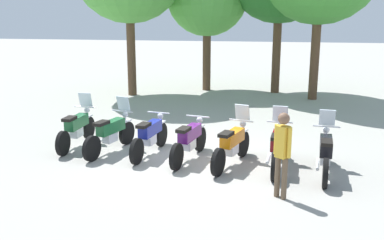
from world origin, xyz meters
name	(u,v)px	position (x,y,z in m)	size (l,w,h in m)	color
ground_plane	(189,160)	(0.00, 0.00, 0.00)	(80.00, 80.00, 0.00)	#9E9B93
motorcycle_0	(77,128)	(-3.17, 0.69, 0.52)	(0.62, 2.19, 1.37)	black
motorcycle_1	(111,133)	(-2.10, 0.37, 0.52)	(0.84, 2.13, 1.37)	black
motorcycle_2	(150,135)	(-1.05, 0.32, 0.50)	(0.71, 2.18, 0.99)	black
motorcycle_3	(189,140)	(0.00, 0.07, 0.50)	(0.77, 2.16, 0.99)	black
motorcycle_4	(232,144)	(1.07, -0.16, 0.52)	(0.87, 2.11, 1.37)	black
motorcycle_5	(277,147)	(2.11, -0.20, 0.52)	(0.62, 2.19, 1.37)	black
motorcycle_6	(325,152)	(3.17, -0.46, 0.52)	(0.64, 2.19, 1.37)	black
person_0	(282,149)	(2.15, -1.94, 1.01)	(0.36, 0.32, 1.73)	brown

